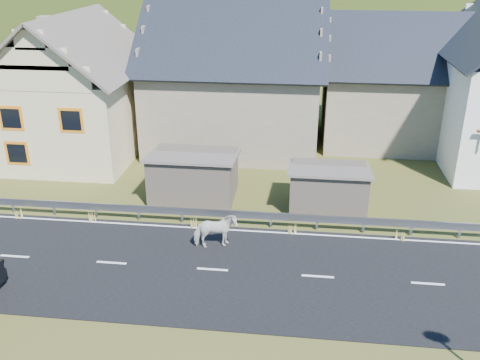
# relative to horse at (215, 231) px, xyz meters

# --- Properties ---
(ground) EXTENTS (160.00, 160.00, 0.00)m
(ground) POSITION_rel_horse_xyz_m (0.15, -1.69, -0.77)
(ground) COLOR #383F1A
(ground) RESTS_ON ground
(road) EXTENTS (60.00, 7.00, 0.04)m
(road) POSITION_rel_horse_xyz_m (0.15, -1.69, -0.75)
(road) COLOR black
(road) RESTS_ON ground
(lane_markings) EXTENTS (60.00, 6.60, 0.01)m
(lane_markings) POSITION_rel_horse_xyz_m (0.15, -1.69, -0.73)
(lane_markings) COLOR silver
(lane_markings) RESTS_ON road
(guardrail) EXTENTS (28.10, 0.09, 0.75)m
(guardrail) POSITION_rel_horse_xyz_m (0.15, 1.99, -0.21)
(guardrail) COLOR #93969B
(guardrail) RESTS_ON ground
(shed_left) EXTENTS (4.30, 3.30, 2.40)m
(shed_left) POSITION_rel_horse_xyz_m (-1.85, 4.81, 0.33)
(shed_left) COLOR #605549
(shed_left) RESTS_ON ground
(shed_right) EXTENTS (3.80, 2.90, 2.20)m
(shed_right) POSITION_rel_horse_xyz_m (4.65, 4.31, 0.23)
(shed_right) COLOR #605549
(shed_right) RESTS_ON ground
(house_cream) EXTENTS (7.80, 9.80, 8.30)m
(house_cream) POSITION_rel_horse_xyz_m (-9.85, 10.31, 3.58)
(house_cream) COLOR beige
(house_cream) RESTS_ON ground
(house_stone_a) EXTENTS (10.80, 9.80, 8.90)m
(house_stone_a) POSITION_rel_horse_xyz_m (-0.85, 13.31, 3.86)
(house_stone_a) COLOR gray
(house_stone_a) RESTS_ON ground
(house_stone_b) EXTENTS (9.80, 8.80, 8.10)m
(house_stone_b) POSITION_rel_horse_xyz_m (9.15, 15.31, 3.46)
(house_stone_b) COLOR gray
(house_stone_b) RESTS_ON ground
(mountain) EXTENTS (440.00, 280.00, 260.00)m
(mountain) POSITION_rel_horse_xyz_m (5.15, 178.31, -20.77)
(mountain) COLOR #233312
(mountain) RESTS_ON ground
(horse) EXTENTS (1.29, 1.90, 1.47)m
(horse) POSITION_rel_horse_xyz_m (0.00, 0.00, 0.00)
(horse) COLOR silver
(horse) RESTS_ON road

